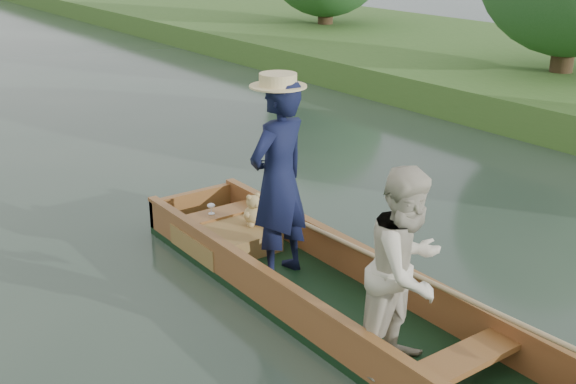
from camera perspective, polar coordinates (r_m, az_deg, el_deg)
ground at (r=6.71m, az=3.05°, el=-9.09°), size 120.00×120.00×0.00m
punt at (r=6.33m, az=2.96°, el=-4.42°), size 1.19×5.00×2.04m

